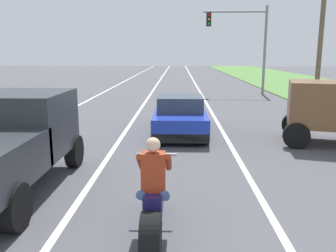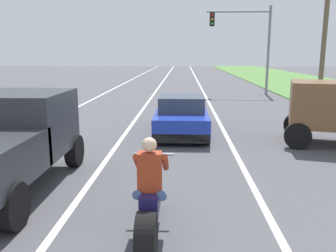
{
  "view_description": "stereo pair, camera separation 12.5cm",
  "coord_description": "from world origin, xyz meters",
  "px_view_note": "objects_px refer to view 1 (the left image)",
  "views": [
    {
      "loc": [
        0.13,
        -1.24,
        2.84
      ],
      "look_at": [
        -0.11,
        7.66,
        1.0
      ],
      "focal_mm": 37.68,
      "sensor_mm": 36.0,
      "label": 1
    },
    {
      "loc": [
        0.26,
        -1.23,
        2.84
      ],
      "look_at": [
        -0.11,
        7.66,
        1.0
      ],
      "focal_mm": 37.68,
      "sensor_mm": 36.0,
      "label": 2
    }
  ],
  "objects_px": {
    "pickup_truck_left_lane_dark_grey": "(5,140)",
    "traffic_light_mast_near": "(246,36)",
    "sports_car_blue": "(180,116)",
    "motorcycle_with_rider": "(154,203)"
  },
  "relations": [
    {
      "from": "pickup_truck_left_lane_dark_grey",
      "to": "traffic_light_mast_near",
      "type": "bearing_deg",
      "value": 65.83
    },
    {
      "from": "motorcycle_with_rider",
      "to": "traffic_light_mast_near",
      "type": "distance_m",
      "value": 20.85
    },
    {
      "from": "motorcycle_with_rider",
      "to": "sports_car_blue",
      "type": "distance_m",
      "value": 7.46
    },
    {
      "from": "motorcycle_with_rider",
      "to": "traffic_light_mast_near",
      "type": "height_order",
      "value": "traffic_light_mast_near"
    },
    {
      "from": "motorcycle_with_rider",
      "to": "pickup_truck_left_lane_dark_grey",
      "type": "bearing_deg",
      "value": 150.16
    },
    {
      "from": "traffic_light_mast_near",
      "to": "sports_car_blue",
      "type": "bearing_deg",
      "value": -110.06
    },
    {
      "from": "sports_car_blue",
      "to": "traffic_light_mast_near",
      "type": "bearing_deg",
      "value": 69.94
    },
    {
      "from": "traffic_light_mast_near",
      "to": "motorcycle_with_rider",
      "type": "bearing_deg",
      "value": -104.1
    },
    {
      "from": "pickup_truck_left_lane_dark_grey",
      "to": "traffic_light_mast_near",
      "type": "distance_m",
      "value": 20.11
    },
    {
      "from": "motorcycle_with_rider",
      "to": "traffic_light_mast_near",
      "type": "xyz_separation_m",
      "value": [
        5.01,
        19.95,
        3.39
      ]
    }
  ]
}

